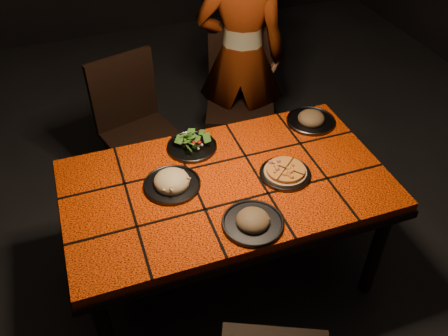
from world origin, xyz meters
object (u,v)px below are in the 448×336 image
object	(u,v)px
diner	(241,57)
dining_table	(226,193)
plate_pasta	(172,182)
plate_pizza	(285,172)
chair_far_right	(241,89)
chair_far_left	(134,121)

from	to	relation	value
diner	dining_table	bearing A→B (deg)	89.39
diner	plate_pasta	xyz separation A→B (m)	(-0.74, -1.00, -0.04)
plate_pizza	plate_pasta	bearing A→B (deg)	168.59
chair_far_right	plate_pasta	size ratio (longest dim) A/B	3.59
dining_table	plate_pasta	size ratio (longest dim) A/B	5.74
chair_far_left	plate_pizza	size ratio (longest dim) A/B	3.20
chair_far_right	plate_pizza	distance (m)	1.12
chair_far_right	plate_pizza	size ratio (longest dim) A/B	3.34
dining_table	plate_pizza	bearing A→B (deg)	-10.73
chair_far_right	diner	distance (m)	0.24
chair_far_left	plate_pasta	world-z (taller)	chair_far_left
plate_pasta	chair_far_left	bearing A→B (deg)	92.22
dining_table	plate_pizza	size ratio (longest dim) A/B	5.33
dining_table	diner	size ratio (longest dim) A/B	0.99
plate_pizza	dining_table	bearing A→B (deg)	169.27
chair_far_right	plate_pizza	world-z (taller)	chair_far_right
chair_far_right	dining_table	bearing A→B (deg)	-93.00
chair_far_left	plate_pasta	xyz separation A→B (m)	(0.03, -0.88, 0.22)
plate_pizza	plate_pasta	world-z (taller)	plate_pasta
chair_far_left	plate_pasta	distance (m)	0.91
chair_far_left	plate_pizza	xyz separation A→B (m)	(0.59, -0.99, 0.21)
dining_table	chair_far_left	world-z (taller)	chair_far_left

